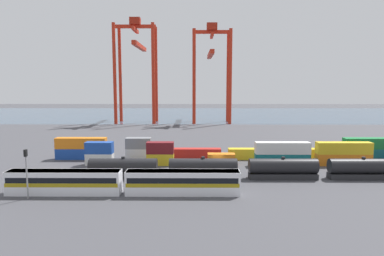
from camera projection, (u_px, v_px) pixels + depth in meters
ground_plane at (210, 138)px, 116.85m from camera, size 420.00×420.00×0.00m
harbour_water at (203, 114)px, 212.36m from camera, size 400.00×110.00×0.01m
passenger_train at (123, 181)px, 57.25m from camera, size 38.22×3.14×3.90m
freight_tank_row at (243, 168)px, 66.55m from camera, size 58.87×2.81×4.27m
signal_mast at (26, 167)px, 54.42m from camera, size 0.36×0.60×7.90m
shipping_container_0 at (100, 159)px, 78.21m from camera, size 6.04×2.44×2.60m
shipping_container_1 at (99, 148)px, 77.88m from camera, size 6.04×2.44×2.60m
shipping_container_2 at (160, 159)px, 78.12m from camera, size 6.04×2.44×2.60m
shipping_container_3 at (160, 148)px, 77.80m from camera, size 6.04×2.44×2.60m
shipping_container_4 at (221, 159)px, 78.03m from camera, size 6.04×2.44×2.60m
shipping_container_5 at (282, 159)px, 77.94m from camera, size 12.10×2.44×2.60m
shipping_container_6 at (282, 148)px, 77.62m from camera, size 12.10×2.44×2.60m
shipping_container_7 at (343, 159)px, 77.86m from camera, size 12.10×2.44×2.60m
shipping_container_8 at (344, 148)px, 77.53m from camera, size 12.10×2.44×2.60m
shipping_container_13 at (82, 154)px, 84.41m from camera, size 12.10×2.44×2.60m
shipping_container_14 at (81, 143)px, 84.09m from camera, size 12.10×2.44×2.60m
shipping_container_15 at (139, 154)px, 84.32m from camera, size 6.04×2.44×2.60m
shipping_container_16 at (138, 143)px, 84.00m from camera, size 6.04×2.44×2.60m
shipping_container_17 at (196, 154)px, 84.23m from camera, size 12.10×2.44×2.60m
shipping_container_18 at (253, 154)px, 84.14m from camera, size 12.10×2.44×2.60m
shipping_container_19 at (311, 154)px, 84.06m from camera, size 6.04×2.44×2.60m
shipping_container_20 at (368, 154)px, 83.97m from camera, size 12.10×2.44×2.60m
shipping_container_21 at (369, 143)px, 83.64m from camera, size 12.10×2.44×2.60m
gantry_crane_west at (137, 59)px, 165.15m from camera, size 19.15×36.45×48.69m
gantry_crane_central at (211, 63)px, 165.31m from camera, size 18.07×36.07×46.17m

